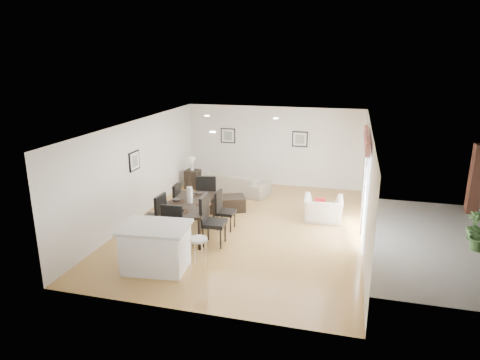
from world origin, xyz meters
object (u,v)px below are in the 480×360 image
(dining_table, at_px, (190,206))
(dining_chair_wnear, at_px, (156,214))
(armchair, at_px, (323,209))
(side_table, at_px, (193,179))
(dining_chair_enear, at_px, (210,217))
(coffee_table, at_px, (227,203))
(dining_chair_wfar, at_px, (173,202))
(sofa, at_px, (235,183))
(dining_chair_foot, at_px, (207,194))
(bar_stool, at_px, (199,243))
(kitchen_island, at_px, (156,247))
(dining_chair_efar, at_px, (223,208))
(dining_chair_head, at_px, (170,228))

(dining_table, bearing_deg, dining_chair_wnear, -151.92)
(armchair, height_order, side_table, armchair)
(armchair, height_order, dining_chair_enear, dining_chair_enear)
(side_table, bearing_deg, dining_table, -69.92)
(dining_chair_enear, height_order, coffee_table, dining_chair_enear)
(dining_chair_wfar, bearing_deg, sofa, 159.78)
(armchair, relative_size, side_table, 1.65)
(dining_chair_foot, xyz_separation_m, bar_stool, (0.90, -3.12, 0.01))
(coffee_table, bearing_deg, dining_chair_enear, -106.03)
(armchair, xyz_separation_m, dining_chair_wnear, (-3.85, -2.22, 0.30))
(side_table, xyz_separation_m, kitchen_island, (1.30, -5.56, 0.18))
(dining_chair_wfar, xyz_separation_m, dining_chair_efar, (1.38, -0.00, -0.05))
(dining_table, bearing_deg, dining_chair_wfar, 136.41)
(dining_chair_wfar, height_order, coffee_table, dining_chair_wfar)
(sofa, bearing_deg, dining_chair_efar, 113.59)
(dining_chair_wfar, relative_size, bar_stool, 1.40)
(sofa, relative_size, armchair, 2.22)
(armchair, bearing_deg, kitchen_island, 45.11)
(dining_chair_wfar, height_order, dining_chair_enear, dining_chair_enear)
(armchair, bearing_deg, side_table, -26.72)
(armchair, distance_m, side_table, 4.90)
(dining_chair_wnear, distance_m, dining_chair_foot, 1.84)
(coffee_table, distance_m, bar_stool, 3.81)
(kitchen_island, bearing_deg, dining_chair_wfar, 99.40)
(armchair, distance_m, coffee_table, 2.76)
(armchair, height_order, bar_stool, bar_stool)
(dining_chair_enear, distance_m, bar_stool, 1.44)
(dining_chair_wfar, xyz_separation_m, kitchen_island, (0.66, -2.41, -0.13))
(kitchen_island, bearing_deg, armchair, 42.81)
(sofa, bearing_deg, armchair, 162.91)
(kitchen_island, bearing_deg, dining_table, 83.23)
(dining_table, xyz_separation_m, dining_chair_foot, (0.02, 1.20, -0.06))
(dining_chair_enear, relative_size, dining_chair_foot, 1.01)
(dining_chair_wnear, bearing_deg, side_table, -167.65)
(sofa, distance_m, dining_chair_enear, 4.06)
(sofa, relative_size, dining_table, 1.09)
(coffee_table, distance_m, side_table, 2.52)
(side_table, height_order, kitchen_island, kitchen_island)
(dining_chair_enear, distance_m, side_table, 4.62)
(armchair, xyz_separation_m, kitchen_island, (-3.20, -3.64, 0.16))
(dining_chair_foot, bearing_deg, dining_chair_wfar, 32.64)
(dining_table, distance_m, dining_chair_enear, 0.84)
(dining_chair_wnear, height_order, dining_chair_enear, dining_chair_enear)
(sofa, height_order, bar_stool, bar_stool)
(dining_chair_foot, xyz_separation_m, coffee_table, (0.39, 0.63, -0.47))
(bar_stool, bearing_deg, dining_chair_wnear, 138.57)
(kitchen_island, bearing_deg, dining_chair_enear, 57.62)
(dining_chair_wfar, bearing_deg, dining_chair_wnear, -4.07)
(dining_table, xyz_separation_m, dining_chair_wnear, (-0.69, -0.50, -0.10))
(dining_chair_wfar, bearing_deg, dining_chair_head, 17.60)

